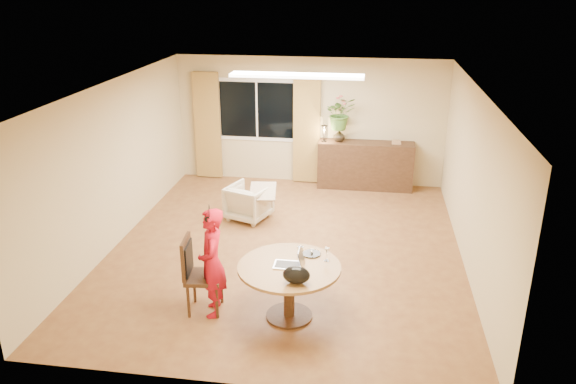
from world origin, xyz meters
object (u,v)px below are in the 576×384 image
object	(u,v)px
dining_chair	(204,275)
child	(212,263)
sideboard	(365,165)
armchair	(249,202)
dining_table	(289,277)

from	to	relation	value
dining_chair	child	bearing A→B (deg)	-21.34
child	sideboard	world-z (taller)	child
child	armchair	world-z (taller)	child
child	armchair	distance (m)	3.06
dining_chair	armchair	size ratio (longest dim) A/B	1.47
armchair	sideboard	distance (m)	2.79
dining_table	dining_chair	world-z (taller)	dining_chair
child	dining_chair	bearing A→B (deg)	-120.91
dining_table	child	distance (m)	0.99
child	armchair	xyz separation A→B (m)	(-0.19, 3.03, -0.41)
child	sideboard	distance (m)	5.28
child	sideboard	bearing A→B (deg)	144.77
dining_table	child	xyz separation A→B (m)	(-0.98, -0.04, 0.15)
dining_table	dining_chair	bearing A→B (deg)	-179.87
dining_chair	sideboard	bearing A→B (deg)	62.93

